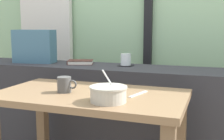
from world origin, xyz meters
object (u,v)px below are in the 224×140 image
breakfast_table (90,117)px  fork_utensil (138,94)px  juice_glass (126,60)px  ceramic_mug (65,85)px  soup_bowl (108,94)px  coaster_square (126,66)px  closed_book (80,62)px  throw_pillow (34,46)px

breakfast_table → fork_utensil: size_ratio=6.01×
juice_glass → ceramic_mug: 0.68m
breakfast_table → ceramic_mug: bearing=-167.9°
breakfast_table → soup_bowl: 0.27m
juice_glass → fork_utensil: (0.25, -0.58, -0.11)m
coaster_square → closed_book: (-0.36, -0.02, 0.01)m
breakfast_table → closed_book: closed_book is taller
coaster_square → juice_glass: (0.00, 0.00, 0.04)m
coaster_square → fork_utensil: (0.25, -0.58, -0.06)m
juice_glass → coaster_square: bearing=180.0°
juice_glass → breakfast_table: bearing=-90.6°
fork_utensil → ceramic_mug: size_ratio=1.50×
closed_book → fork_utensil: size_ratio=1.33×
coaster_square → fork_utensil: 0.63m
throw_pillow → coaster_square: bearing=4.6°
soup_bowl → juice_glass: bearing=101.1°
throw_pillow → ceramic_mug: size_ratio=2.83×
throw_pillow → fork_utensil: bearing=-27.8°
breakfast_table → ceramic_mug: ceramic_mug is taller
juice_glass → fork_utensil: size_ratio=0.51×
soup_bowl → fork_utensil: 0.22m
throw_pillow → soup_bowl: 1.15m
throw_pillow → soup_bowl: (0.89, -0.71, -0.16)m
throw_pillow → ceramic_mug: (0.60, -0.60, -0.15)m
coaster_square → juice_glass: bearing=0.0°
coaster_square → throw_pillow: size_ratio=0.31×
fork_utensil → soup_bowl: bearing=-100.5°
breakfast_table → soup_bowl: soup_bowl is taller
juice_glass → ceramic_mug: bearing=-102.2°
breakfast_table → juice_glass: juice_glass is taller
coaster_square → ceramic_mug: 0.68m
closed_book → coaster_square: bearing=2.6°
juice_glass → throw_pillow: (-0.74, -0.06, 0.08)m
fork_utensil → ceramic_mug: ceramic_mug is taller
closed_book → throw_pillow: throw_pillow is taller
breakfast_table → fork_utensil: (0.25, 0.05, 0.14)m
breakfast_table → ceramic_mug: 0.23m
coaster_square → ceramic_mug: size_ratio=0.88×
soup_bowl → throw_pillow: bearing=141.3°
breakfast_table → closed_book: 0.74m
throw_pillow → ceramic_mug: throw_pillow is taller
juice_glass → soup_bowl: soup_bowl is taller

